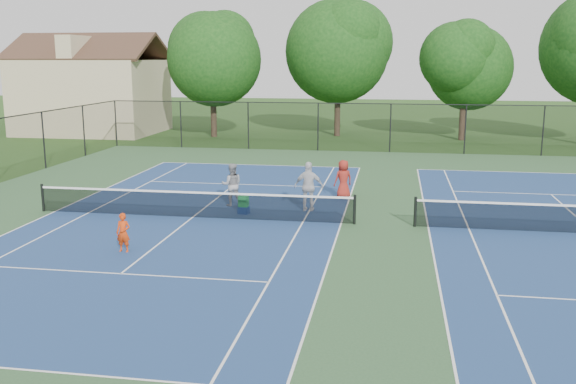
% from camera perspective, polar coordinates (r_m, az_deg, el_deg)
% --- Properties ---
extents(ground, '(140.00, 140.00, 0.00)m').
position_cam_1_polar(ground, '(22.82, 8.55, -2.96)').
color(ground, '#234716').
rests_on(ground, ground).
extents(court_pad, '(36.00, 36.00, 0.01)m').
position_cam_1_polar(court_pad, '(22.82, 8.55, -2.95)').
color(court_pad, '#2D502E').
rests_on(court_pad, ground).
extents(tennis_court_left, '(12.00, 23.83, 1.07)m').
position_cam_1_polar(tennis_court_left, '(23.91, -8.47, -2.03)').
color(tennis_court_left, navy).
rests_on(tennis_court_left, ground).
extents(perimeter_fence, '(36.08, 36.08, 3.02)m').
position_cam_1_polar(perimeter_fence, '(22.46, 8.67, 0.99)').
color(perimeter_fence, black).
rests_on(perimeter_fence, ground).
extents(tree_back_a, '(6.80, 6.80, 9.15)m').
position_cam_1_polar(tree_back_a, '(47.93, -6.76, 12.09)').
color(tree_back_a, '#2D2116').
rests_on(tree_back_a, ground).
extents(tree_back_b, '(7.60, 7.60, 10.03)m').
position_cam_1_polar(tree_back_b, '(48.26, 4.50, 12.80)').
color(tree_back_b, '#2D2116').
rests_on(tree_back_b, ground).
extents(tree_back_c, '(6.00, 6.00, 8.40)m').
position_cam_1_polar(tree_back_c, '(47.31, 15.50, 11.08)').
color(tree_back_c, '#2D2116').
rests_on(tree_back_c, ground).
extents(clapboard_house, '(10.80, 8.10, 7.65)m').
position_cam_1_polar(clapboard_house, '(52.56, -17.02, 8.42)').
color(clapboard_house, tan).
rests_on(clapboard_house, ground).
extents(child_player, '(0.45, 0.30, 1.20)m').
position_cam_1_polar(child_player, '(20.03, -14.43, -3.52)').
color(child_player, red).
rests_on(child_player, ground).
extents(instructor, '(0.97, 0.83, 1.71)m').
position_cam_1_polar(instructor, '(25.47, -5.01, 0.65)').
color(instructor, gray).
rests_on(instructor, ground).
extents(bystander_a, '(1.12, 0.47, 1.91)m').
position_cam_1_polar(bystander_a, '(24.50, 1.87, 0.49)').
color(bystander_a, silver).
rests_on(bystander_a, ground).
extents(bystander_c, '(0.94, 0.85, 1.62)m').
position_cam_1_polar(bystander_c, '(26.86, 4.93, 1.14)').
color(bystander_c, maroon).
rests_on(bystander_c, ground).
extents(ball_crate, '(0.44, 0.36, 0.28)m').
position_cam_1_polar(ball_crate, '(24.26, -3.97, -1.62)').
color(ball_crate, navy).
rests_on(ball_crate, ground).
extents(ball_hopper, '(0.37, 0.32, 0.41)m').
position_cam_1_polar(ball_hopper, '(24.19, -3.98, -0.82)').
color(ball_hopper, green).
rests_on(ball_hopper, ball_crate).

